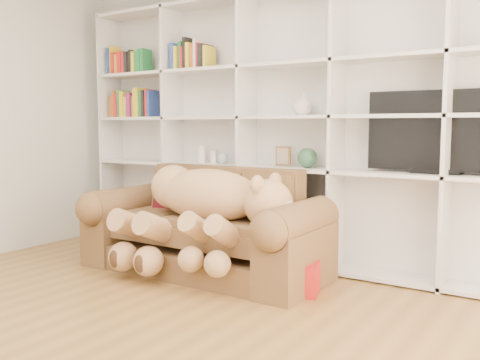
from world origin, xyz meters
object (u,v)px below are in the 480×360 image
Objects in this scene: sofa at (206,233)px; tv at (439,133)px; teddy_bear at (203,206)px; gift_box at (298,277)px.

sofa is 1.94× the size of tv.
tv reaches higher than teddy_bear.
tv reaches higher than gift_box.
sofa is 2.01m from tv.
sofa is 0.95m from gift_box.
teddy_bear is at bearing -152.70° from tv.
tv is (1.71, 0.65, 0.85)m from sofa.
sofa reaches higher than gift_box.
teddy_bear is (0.11, -0.17, 0.26)m from sofa.
gift_box is at bearing 5.47° from teddy_bear.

